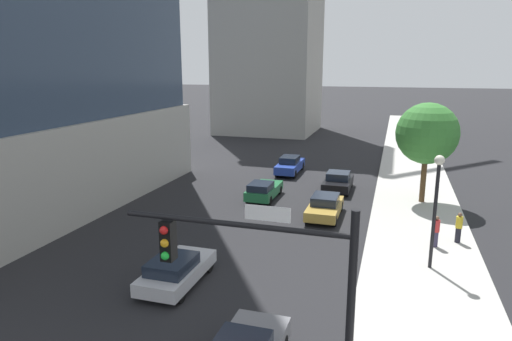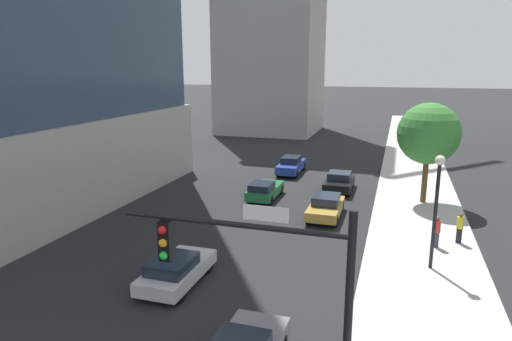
{
  "view_description": "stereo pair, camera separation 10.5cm",
  "coord_description": "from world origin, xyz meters",
  "px_view_note": "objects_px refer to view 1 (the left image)",
  "views": [
    {
      "loc": [
        6.28,
        -7.39,
        9.12
      ],
      "look_at": [
        0.98,
        9.73,
        4.97
      ],
      "focal_mm": 31.84,
      "sensor_mm": 36.0,
      "label": 1
    },
    {
      "loc": [
        6.38,
        -7.36,
        9.12
      ],
      "look_at": [
        0.98,
        9.73,
        4.97
      ],
      "focal_mm": 31.84,
      "sensor_mm": 36.0,
      "label": 2
    }
  ],
  "objects_px": {
    "street_tree": "(427,134)",
    "pedestrian_yellow_shirt": "(459,227)",
    "car_gold": "(325,206)",
    "car_black": "(338,182)",
    "car_silver": "(176,270)",
    "street_lamp": "(436,194)",
    "traffic_light_pole": "(265,276)",
    "pedestrian_red_shirt": "(436,231)",
    "car_green": "(264,190)",
    "car_blue": "(290,165)"
  },
  "relations": [
    {
      "from": "car_gold",
      "to": "pedestrian_yellow_shirt",
      "type": "height_order",
      "value": "pedestrian_yellow_shirt"
    },
    {
      "from": "pedestrian_yellow_shirt",
      "to": "car_blue",
      "type": "bearing_deg",
      "value": 132.36
    },
    {
      "from": "car_green",
      "to": "pedestrian_red_shirt",
      "type": "bearing_deg",
      "value": -28.8
    },
    {
      "from": "car_green",
      "to": "car_silver",
      "type": "height_order",
      "value": "car_green"
    },
    {
      "from": "traffic_light_pole",
      "to": "pedestrian_red_shirt",
      "type": "xyz_separation_m",
      "value": [
        5.06,
        13.65,
        -3.21
      ]
    },
    {
      "from": "car_black",
      "to": "traffic_light_pole",
      "type": "bearing_deg",
      "value": -87.39
    },
    {
      "from": "street_lamp",
      "to": "car_gold",
      "type": "xyz_separation_m",
      "value": [
        -5.74,
        6.05,
        -2.93
      ]
    },
    {
      "from": "street_lamp",
      "to": "street_tree",
      "type": "xyz_separation_m",
      "value": [
        0.1,
        10.77,
        1.17
      ]
    },
    {
      "from": "car_black",
      "to": "pedestrian_red_shirt",
      "type": "bearing_deg",
      "value": -57.79
    },
    {
      "from": "traffic_light_pole",
      "to": "car_gold",
      "type": "distance_m",
      "value": 17.4
    },
    {
      "from": "car_gold",
      "to": "traffic_light_pole",
      "type": "bearing_deg",
      "value": -86.42
    },
    {
      "from": "pedestrian_yellow_shirt",
      "to": "car_silver",
      "type": "bearing_deg",
      "value": -145.3
    },
    {
      "from": "street_lamp",
      "to": "car_silver",
      "type": "relative_size",
      "value": 1.24
    },
    {
      "from": "car_gold",
      "to": "car_green",
      "type": "bearing_deg",
      "value": 151.19
    },
    {
      "from": "street_tree",
      "to": "car_green",
      "type": "height_order",
      "value": "street_tree"
    },
    {
      "from": "traffic_light_pole",
      "to": "street_lamp",
      "type": "xyz_separation_m",
      "value": [
        4.67,
        10.97,
        -0.57
      ]
    },
    {
      "from": "street_lamp",
      "to": "pedestrian_red_shirt",
      "type": "xyz_separation_m",
      "value": [
        0.38,
        2.68,
        -2.64
      ]
    },
    {
      "from": "street_lamp",
      "to": "car_silver",
      "type": "distance_m",
      "value": 11.79
    },
    {
      "from": "car_black",
      "to": "car_green",
      "type": "distance_m",
      "value": 6.01
    },
    {
      "from": "car_black",
      "to": "car_silver",
      "type": "height_order",
      "value": "car_black"
    },
    {
      "from": "car_gold",
      "to": "pedestrian_yellow_shirt",
      "type": "bearing_deg",
      "value": -18.32
    },
    {
      "from": "car_gold",
      "to": "pedestrian_red_shirt",
      "type": "xyz_separation_m",
      "value": [
        6.12,
        -3.37,
        0.28
      ]
    },
    {
      "from": "traffic_light_pole",
      "to": "car_blue",
      "type": "height_order",
      "value": "traffic_light_pole"
    },
    {
      "from": "street_tree",
      "to": "car_gold",
      "type": "bearing_deg",
      "value": -141.01
    },
    {
      "from": "street_tree",
      "to": "pedestrian_yellow_shirt",
      "type": "xyz_separation_m",
      "value": [
        1.46,
        -7.14,
        -3.81
      ]
    },
    {
      "from": "car_silver",
      "to": "street_lamp",
      "type": "bearing_deg",
      "value": 24.1
    },
    {
      "from": "street_tree",
      "to": "car_silver",
      "type": "distance_m",
      "value": 19.12
    },
    {
      "from": "traffic_light_pole",
      "to": "car_black",
      "type": "height_order",
      "value": "traffic_light_pole"
    },
    {
      "from": "street_lamp",
      "to": "car_black",
      "type": "height_order",
      "value": "street_lamp"
    },
    {
      "from": "car_black",
      "to": "car_blue",
      "type": "height_order",
      "value": "car_blue"
    },
    {
      "from": "street_tree",
      "to": "pedestrian_yellow_shirt",
      "type": "height_order",
      "value": "street_tree"
    },
    {
      "from": "street_tree",
      "to": "car_gold",
      "type": "relative_size",
      "value": 1.57
    },
    {
      "from": "pedestrian_red_shirt",
      "to": "car_silver",
      "type": "bearing_deg",
      "value": -145.79
    },
    {
      "from": "pedestrian_yellow_shirt",
      "to": "car_green",
      "type": "bearing_deg",
      "value": 157.39
    },
    {
      "from": "car_green",
      "to": "car_silver",
      "type": "relative_size",
      "value": 0.97
    },
    {
      "from": "pedestrian_red_shirt",
      "to": "car_blue",
      "type": "bearing_deg",
      "value": 127.49
    },
    {
      "from": "traffic_light_pole",
      "to": "car_black",
      "type": "xyz_separation_m",
      "value": [
        -1.06,
        23.37,
        -3.48
      ]
    },
    {
      "from": "street_tree",
      "to": "pedestrian_red_shirt",
      "type": "distance_m",
      "value": 8.95
    },
    {
      "from": "street_lamp",
      "to": "car_blue",
      "type": "relative_size",
      "value": 1.12
    },
    {
      "from": "traffic_light_pole",
      "to": "street_lamp",
      "type": "height_order",
      "value": "traffic_light_pole"
    },
    {
      "from": "street_tree",
      "to": "traffic_light_pole",
      "type": "bearing_deg",
      "value": -102.38
    },
    {
      "from": "car_blue",
      "to": "pedestrian_yellow_shirt",
      "type": "xyz_separation_m",
      "value": [
        11.97,
        -13.13,
        0.22
      ]
    },
    {
      "from": "car_black",
      "to": "car_silver",
      "type": "distance_m",
      "value": 17.69
    },
    {
      "from": "car_silver",
      "to": "pedestrian_yellow_shirt",
      "type": "bearing_deg",
      "value": 34.7
    },
    {
      "from": "traffic_light_pole",
      "to": "car_silver",
      "type": "height_order",
      "value": "traffic_light_pole"
    },
    {
      "from": "car_green",
      "to": "car_silver",
      "type": "bearing_deg",
      "value": -90.0
    },
    {
      "from": "traffic_light_pole",
      "to": "pedestrian_red_shirt",
      "type": "distance_m",
      "value": 14.91
    },
    {
      "from": "car_green",
      "to": "pedestrian_yellow_shirt",
      "type": "bearing_deg",
      "value": -22.61
    },
    {
      "from": "car_black",
      "to": "car_green",
      "type": "xyz_separation_m",
      "value": [
        -4.68,
        -3.78,
        -0.03
      ]
    },
    {
      "from": "car_blue",
      "to": "street_tree",
      "type": "bearing_deg",
      "value": -29.68
    }
  ]
}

